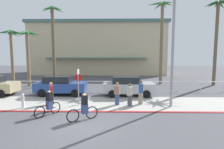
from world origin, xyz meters
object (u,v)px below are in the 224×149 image
(car_silver_2, at_px, (128,86))
(pedestrian_0, at_px, (117,95))
(streetlight_curb, at_px, (174,44))
(palm_tree_0, at_px, (11,43))
(palm_tree_3, at_px, (162,27))
(cyclist_red_1, at_px, (49,104))
(car_blue_1, at_px, (60,85))
(pedestrian_1, at_px, (141,93))
(palm_tree_2, at_px, (53,31))
(cyclist_blue_0, at_px, (84,107))
(pedestrian_2, at_px, (51,94))
(stop_sign_bike_lane, at_px, (78,82))
(bollard_1, at_px, (23,101))
(palm_tree_4, at_px, (217,22))
(pedestrian_3, at_px, (130,96))
(palm_tree_1, at_px, (27,44))

(car_silver_2, xyz_separation_m, pedestrian_0, (-0.96, -2.99, -0.12))
(streetlight_curb, bearing_deg, car_silver_2, 127.09)
(palm_tree_0, xyz_separation_m, palm_tree_3, (18.19, 0.08, 1.90))
(streetlight_curb, xyz_separation_m, cyclist_red_1, (-7.75, -1.66, -3.58))
(car_blue_1, xyz_separation_m, pedestrian_1, (6.71, -2.94, -0.05))
(streetlight_curb, xyz_separation_m, car_silver_2, (-2.72, 3.60, -3.41))
(palm_tree_2, distance_m, cyclist_blue_0, 13.70)
(car_silver_2, bearing_deg, cyclist_red_1, -133.70)
(palm_tree_2, xyz_separation_m, pedestrian_2, (2.47, -8.18, -5.54))
(pedestrian_1, bearing_deg, stop_sign_bike_lane, -175.60)
(cyclist_blue_0, bearing_deg, pedestrian_2, 132.87)
(cyclist_blue_0, xyz_separation_m, pedestrian_1, (3.56, 3.24, 0.13))
(bollard_1, bearing_deg, car_silver_2, 28.03)
(streetlight_curb, relative_size, car_blue_1, 1.70)
(streetlight_curb, relative_size, palm_tree_4, 0.78)
(stop_sign_bike_lane, height_order, pedestrian_3, stop_sign_bike_lane)
(stop_sign_bike_lane, xyz_separation_m, palm_tree_3, (8.07, 9.65, 5.21))
(pedestrian_3, bearing_deg, car_blue_1, 150.17)
(cyclist_blue_0, bearing_deg, car_blue_1, 117.03)
(palm_tree_0, height_order, cyclist_blue_0, palm_tree_0)
(palm_tree_0, distance_m, pedestrian_1, 17.73)
(streetlight_curb, xyz_separation_m, cyclist_blue_0, (-5.54, -2.40, -3.58))
(palm_tree_3, xyz_separation_m, cyclist_red_1, (-9.41, -11.82, -6.19))
(palm_tree_3, relative_size, pedestrian_0, 5.99)
(palm_tree_3, bearing_deg, car_silver_2, -123.74)
(car_blue_1, bearing_deg, palm_tree_3, 31.64)
(palm_tree_2, height_order, car_blue_1, palm_tree_2)
(stop_sign_bike_lane, distance_m, palm_tree_4, 17.64)
(pedestrian_3, bearing_deg, pedestrian_0, 166.58)
(stop_sign_bike_lane, distance_m, car_silver_2, 4.89)
(palm_tree_0, relative_size, car_blue_1, 1.49)
(cyclist_blue_0, distance_m, pedestrian_0, 3.54)
(palm_tree_3, height_order, pedestrian_1, palm_tree_3)
(palm_tree_0, relative_size, car_silver_2, 1.49)
(pedestrian_1, relative_size, pedestrian_2, 1.10)
(streetlight_curb, distance_m, car_blue_1, 10.07)
(palm_tree_0, distance_m, pedestrian_3, 17.32)
(cyclist_blue_0, height_order, pedestrian_1, pedestrian_1)
(streetlight_curb, relative_size, palm_tree_1, 1.20)
(palm_tree_0, bearing_deg, palm_tree_1, -32.57)
(pedestrian_1, bearing_deg, palm_tree_3, 68.64)
(streetlight_curb, bearing_deg, pedestrian_0, 170.53)
(streetlight_curb, distance_m, car_silver_2, 5.65)
(pedestrian_0, bearing_deg, stop_sign_bike_lane, -177.65)
(bollard_1, distance_m, car_silver_2, 8.26)
(bollard_1, distance_m, car_blue_1, 4.28)
(cyclist_blue_0, bearing_deg, pedestrian_1, 42.32)
(bollard_1, bearing_deg, palm_tree_1, 113.21)
(bollard_1, relative_size, palm_tree_0, 0.15)
(pedestrian_1, bearing_deg, car_silver_2, 104.96)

